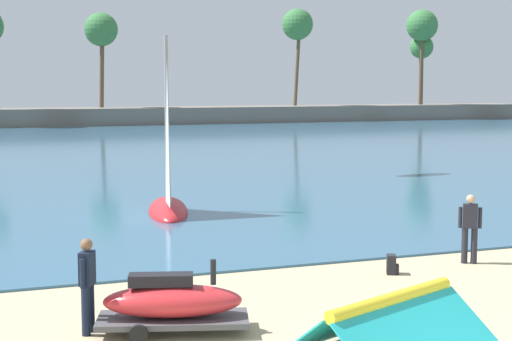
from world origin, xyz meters
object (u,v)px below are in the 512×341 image
(person_rigging_by_gear, at_px, (87,283))
(sailboat_mid_bay, at_px, (168,196))
(backpack_near_kite, at_px, (392,265))
(person_at_waterline, at_px, (470,227))
(folded_kite, at_px, (391,316))
(watercraft_on_trailer, at_px, (172,303))

(person_rigging_by_gear, bearing_deg, sailboat_mid_bay, 69.56)
(person_rigging_by_gear, distance_m, backpack_near_kite, 7.37)
(person_at_waterline, bearing_deg, person_rigging_by_gear, -166.73)
(folded_kite, height_order, person_rigging_by_gear, person_rigging_by_gear)
(person_at_waterline, bearing_deg, backpack_near_kite, -172.72)
(watercraft_on_trailer, xyz_separation_m, backpack_near_kite, (5.72, 2.38, -0.31))
(folded_kite, bearing_deg, sailboat_mid_bay, 90.21)
(watercraft_on_trailer, bearing_deg, person_at_waterline, 18.44)
(person_at_waterline, relative_size, backpack_near_kite, 3.78)
(watercraft_on_trailer, bearing_deg, folded_kite, -36.24)
(folded_kite, xyz_separation_m, person_at_waterline, (4.97, 4.89, 0.29))
(sailboat_mid_bay, bearing_deg, person_at_waterline, -61.96)
(folded_kite, xyz_separation_m, person_rigging_by_gear, (-4.39, 2.68, 0.29))
(watercraft_on_trailer, height_order, backpack_near_kite, watercraft_on_trailer)
(watercraft_on_trailer, xyz_separation_m, person_rigging_by_gear, (-1.37, 0.46, 0.38))
(person_at_waterline, xyz_separation_m, sailboat_mid_bay, (-5.03, 9.44, -0.27))
(person_at_waterline, xyz_separation_m, backpack_near_kite, (-2.28, -0.29, -0.69))
(sailboat_mid_bay, bearing_deg, person_rigging_by_gear, -110.44)
(watercraft_on_trailer, distance_m, sailboat_mid_bay, 12.47)
(watercraft_on_trailer, relative_size, person_rigging_by_gear, 1.67)
(folded_kite, distance_m, person_at_waterline, 6.98)
(folded_kite, distance_m, person_rigging_by_gear, 5.15)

